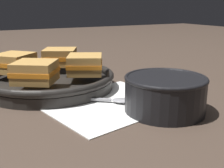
{
  "coord_description": "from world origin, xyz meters",
  "views": [
    {
      "loc": [
        -0.29,
        -0.51,
        0.21
      ],
      "look_at": [
        -0.01,
        0.01,
        0.04
      ],
      "focal_mm": 45.0,
      "sensor_mm": 36.0,
      "label": 1
    }
  ],
  "objects": [
    {
      "name": "sandwich_far_right",
      "position": [
        -0.03,
        0.12,
        0.06
      ],
      "size": [
        0.11,
        0.12,
        0.05
      ],
      "rotation": [
        0.0,
        0.0,
        7.38
      ],
      "color": "#C18E47",
      "rests_on": "skillet"
    },
    {
      "name": "sandwich_near_left",
      "position": [
        -0.05,
        0.24,
        0.06
      ],
      "size": [
        0.12,
        0.12,
        0.05
      ],
      "rotation": [
        0.0,
        0.0,
        2.65
      ],
      "color": "#C18E47",
      "rests_on": "skillet"
    },
    {
      "name": "skillet",
      "position": [
        -0.1,
        0.17,
        0.02
      ],
      "size": [
        0.32,
        0.32,
        0.04
      ],
      "color": "black",
      "rests_on": "ground_plane"
    },
    {
      "name": "ground_plane",
      "position": [
        0.0,
        0.0,
        0.0
      ],
      "size": [
        4.0,
        4.0,
        0.0
      ],
      "primitive_type": "plane",
      "color": "#47382D"
    },
    {
      "name": "sandwich_far_left",
      "position": [
        -0.16,
        0.1,
        0.06
      ],
      "size": [
        0.12,
        0.12,
        0.05
      ],
      "rotation": [
        0.0,
        0.0,
        5.7
      ],
      "color": "#C18E47",
      "rests_on": "skillet"
    },
    {
      "name": "sandwich_near_right",
      "position": [
        -0.18,
        0.22,
        0.06
      ],
      "size": [
        0.12,
        0.12,
        0.05
      ],
      "rotation": [
        0.0,
        0.0,
        3.89
      ],
      "color": "#C18E47",
      "rests_on": "skillet"
    },
    {
      "name": "soup_bowl",
      "position": [
        0.05,
        -0.1,
        0.04
      ],
      "size": [
        0.16,
        0.16,
        0.07
      ],
      "color": "black",
      "rests_on": "ground_plane"
    },
    {
      "name": "spoon",
      "position": [
        -0.02,
        -0.01,
        0.01
      ],
      "size": [
        0.13,
        0.1,
        0.01
      ],
      "rotation": [
        0.0,
        0.0,
        -0.64
      ],
      "color": "#9E9EA3",
      "rests_on": "napkin"
    },
    {
      "name": "napkin",
      "position": [
        -0.02,
        -0.0,
        0.0
      ],
      "size": [
        0.31,
        0.28,
        0.0
      ],
      "color": "white",
      "rests_on": "ground_plane"
    }
  ]
}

